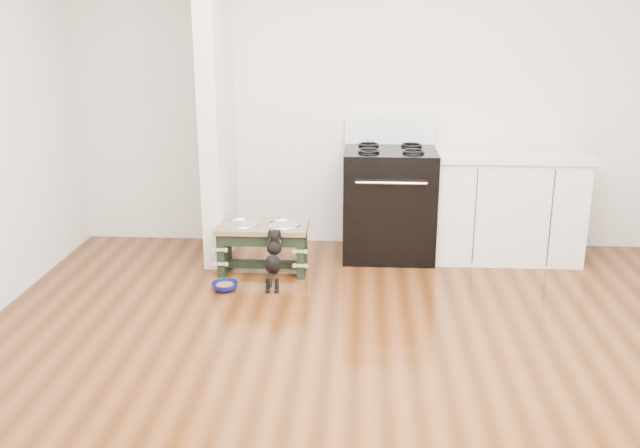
{
  "coord_description": "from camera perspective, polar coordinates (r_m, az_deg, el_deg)",
  "views": [
    {
      "loc": [
        0.03,
        -3.67,
        2.05
      ],
      "look_at": [
        -0.29,
        1.4,
        0.49
      ],
      "focal_mm": 40.0,
      "sensor_mm": 36.0,
      "label": 1
    }
  ],
  "objects": [
    {
      "name": "ground",
      "position": [
        4.2,
        2.78,
        -12.18
      ],
      "size": [
        5.0,
        5.0,
        0.0
      ],
      "primitive_type": "plane",
      "color": "#42210B",
      "rests_on": "ground"
    },
    {
      "name": "room_shell",
      "position": [
        3.7,
        3.14,
        10.33
      ],
      "size": [
        5.0,
        5.0,
        5.0
      ],
      "color": "silver",
      "rests_on": "ground"
    },
    {
      "name": "partition_wall",
      "position": [
        5.94,
        -8.29,
        10.07
      ],
      "size": [
        0.15,
        0.8,
        2.7
      ],
      "primitive_type": "cube",
      "color": "silver",
      "rests_on": "ground"
    },
    {
      "name": "oven_range",
      "position": [
        6.04,
        5.54,
        1.85
      ],
      "size": [
        0.76,
        0.69,
        1.14
      ],
      "color": "black",
      "rests_on": "ground"
    },
    {
      "name": "cabinet_run",
      "position": [
        6.18,
        14.65,
        1.47
      ],
      "size": [
        1.24,
        0.64,
        0.91
      ],
      "color": "white",
      "rests_on": "ground"
    },
    {
      "name": "dog_feeder",
      "position": [
        5.69,
        -4.61,
        -1.16
      ],
      "size": [
        0.72,
        0.38,
        0.41
      ],
      "color": "black",
      "rests_on": "ground"
    },
    {
      "name": "puppy",
      "position": [
        5.38,
        -3.74,
        -2.69
      ],
      "size": [
        0.13,
        0.37,
        0.44
      ],
      "color": "black",
      "rests_on": "ground"
    },
    {
      "name": "floor_bowl",
      "position": [
        5.43,
        -7.62,
        -4.96
      ],
      "size": [
        0.2,
        0.2,
        0.06
      ],
      "rotation": [
        0.0,
        0.0,
        0.01
      ],
      "color": "navy",
      "rests_on": "ground"
    }
  ]
}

